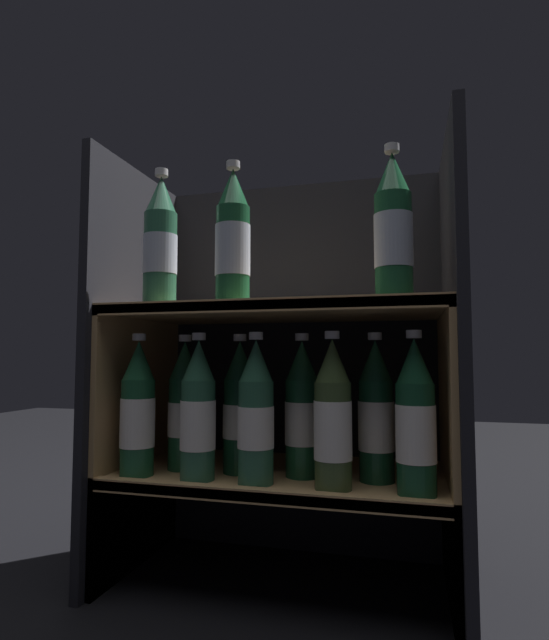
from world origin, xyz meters
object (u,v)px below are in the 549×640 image
object	(u,v)px
bottle_lower_back_3	(376,415)
bottle_lower_front_2	(256,415)
bottle_upper_front_0	(160,244)
bottle_lower_front_0	(138,412)
bottle_lower_back_2	(302,412)
bottle_upper_front_2	(393,230)
bottle_lower_front_4	(416,421)
bottle_upper_front_1	(233,240)
bottle_lower_front_1	(198,414)
bottle_lower_back_1	(240,410)
bottle_lower_front_3	(333,419)
bottle_lower_back_0	(184,408)

from	to	relation	value
bottle_lower_back_3	bottle_lower_front_2	bearing A→B (deg)	-160.53
bottle_upper_front_0	bottle_lower_back_3	bearing A→B (deg)	10.32
bottle_lower_front_0	bottle_lower_back_2	xyz separation A→B (m)	(0.32, 0.08, 0.00)
bottle_upper_front_2	bottle_lower_front_4	xyz separation A→B (m)	(0.03, 0.00, -0.34)
bottle_upper_front_1	bottle_lower_front_1	world-z (taller)	bottle_upper_front_1
bottle_lower_back_2	bottle_lower_back_1	bearing A→B (deg)	-180.00
bottle_upper_front_1	bottle_lower_front_1	bearing A→B (deg)	-180.00
bottle_lower_front_1	bottle_lower_front_4	bearing A→B (deg)	0.00
bottle_lower_front_3	bottle_lower_back_0	distance (m)	0.34
bottle_lower_front_3	bottle_lower_back_1	world-z (taller)	same
bottle_lower_front_3	bottle_lower_back_3	size ratio (longest dim) A/B	1.00
bottle_lower_front_2	bottle_lower_back_0	distance (m)	0.20
bottle_upper_front_0	bottle_lower_front_1	xyz separation A→B (m)	(0.09, 0.00, -0.34)
bottle_upper_front_0	bottle_lower_front_4	xyz separation A→B (m)	(0.50, 0.00, -0.34)
bottle_lower_front_4	bottle_lower_back_3	distance (m)	0.11
bottle_lower_front_0	bottle_lower_front_2	world-z (taller)	same
bottle_upper_front_0	bottle_lower_back_3	world-z (taller)	bottle_upper_front_0
bottle_upper_front_0	bottle_upper_front_1	world-z (taller)	same
bottle_lower_front_2	bottle_lower_back_1	xyz separation A→B (m)	(-0.06, 0.08, 0.00)
bottle_upper_front_0	bottle_lower_front_3	bearing A→B (deg)	0.00
bottle_upper_front_2	bottle_lower_front_1	world-z (taller)	bottle_upper_front_2
bottle_upper_front_0	bottle_lower_front_3	xyz separation A→B (m)	(0.35, 0.00, -0.34)
bottle_lower_front_3	bottle_lower_front_4	bearing A→B (deg)	0.00
bottle_lower_back_0	bottle_lower_back_2	bearing A→B (deg)	0.00
bottle_lower_front_0	bottle_lower_back_1	world-z (taller)	same
bottle_lower_back_0	bottle_lower_back_2	distance (m)	0.26
bottle_lower_front_1	bottle_lower_back_1	size ratio (longest dim) A/B	1.00
bottle_upper_front_1	bottle_lower_back_0	size ratio (longest dim) A/B	1.00
bottle_upper_front_0	bottle_lower_back_0	bearing A→B (deg)	74.30
bottle_upper_front_2	bottle_lower_back_3	distance (m)	0.35
bottle_upper_front_1	bottle_lower_front_3	world-z (taller)	bottle_upper_front_1
bottle_lower_front_2	bottle_lower_front_3	distance (m)	0.15
bottle_lower_front_4	bottle_upper_front_2	bearing A→B (deg)	-180.00
bottle_lower_front_0	bottle_lower_back_1	distance (m)	0.21
bottle_lower_front_1	bottle_lower_back_3	world-z (taller)	same
bottle_lower_back_0	bottle_lower_back_3	bearing A→B (deg)	0.00
bottle_lower_back_1	bottle_upper_front_2	bearing A→B (deg)	-13.66
bottle_lower_front_4	bottle_lower_back_2	bearing A→B (deg)	160.47
bottle_lower_front_1	bottle_lower_back_2	xyz separation A→B (m)	(0.19, 0.08, 0.00)
bottle_lower_front_4	bottle_lower_front_1	bearing A→B (deg)	-180.00
bottle_upper_front_0	bottle_lower_front_3	world-z (taller)	bottle_upper_front_0
bottle_upper_front_1	bottle_lower_back_2	bearing A→B (deg)	32.44
bottle_lower_front_3	bottle_lower_back_3	distance (m)	0.11
bottle_upper_front_1	bottle_lower_back_0	xyz separation A→B (m)	(-0.14, 0.08, -0.34)
bottle_upper_front_0	bottle_lower_front_0	bearing A→B (deg)	180.00
bottle_upper_front_2	bottle_lower_back_1	size ratio (longest dim) A/B	1.00
bottle_upper_front_1	bottle_upper_front_2	size ratio (longest dim) A/B	1.00
bottle_upper_front_0	bottle_lower_front_2	xyz separation A→B (m)	(0.21, 0.00, -0.34)
bottle_upper_front_0	bottle_lower_front_0	xyz separation A→B (m)	(-0.04, 0.00, -0.34)
bottle_lower_back_0	bottle_lower_front_1	bearing A→B (deg)	-49.53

